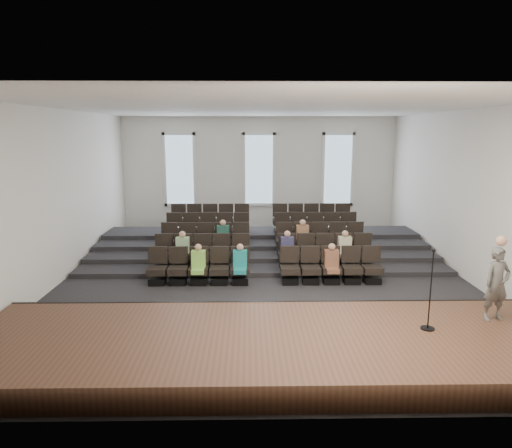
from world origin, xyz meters
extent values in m
plane|color=black|center=(0.00, 0.00, 0.00)|extent=(14.00, 14.00, 0.00)
cube|color=white|center=(0.00, 0.00, 5.01)|extent=(12.00, 14.00, 0.02)
cube|color=silver|center=(0.00, 7.02, 2.50)|extent=(12.00, 0.04, 5.00)
cube|color=silver|center=(0.00, -7.02, 2.50)|extent=(12.00, 0.04, 5.00)
cube|color=silver|center=(-6.02, 0.00, 2.50)|extent=(0.04, 14.00, 5.00)
cube|color=silver|center=(6.02, 0.00, 2.50)|extent=(0.04, 14.00, 5.00)
cube|color=#4F2F22|center=(0.00, -5.10, 0.25)|extent=(11.80, 3.60, 0.50)
cube|color=black|center=(0.00, -3.33, 0.25)|extent=(11.80, 0.06, 0.52)
cube|color=black|center=(0.00, 2.33, 0.07)|extent=(11.80, 4.80, 0.15)
cube|color=black|center=(0.00, 2.85, 0.15)|extent=(11.80, 3.75, 0.30)
cube|color=black|center=(0.00, 3.38, 0.22)|extent=(11.80, 2.70, 0.45)
cube|color=black|center=(0.00, 3.90, 0.30)|extent=(11.80, 1.65, 0.60)
cube|color=black|center=(-3.13, -0.60, 0.10)|extent=(0.47, 0.43, 0.20)
cube|color=black|center=(-3.13, -0.60, 0.41)|extent=(0.55, 0.50, 0.19)
cube|color=black|center=(-3.13, -0.39, 0.82)|extent=(0.55, 0.08, 0.50)
cube|color=black|center=(-2.53, -0.60, 0.10)|extent=(0.47, 0.43, 0.20)
cube|color=black|center=(-2.53, -0.60, 0.41)|extent=(0.55, 0.50, 0.19)
cube|color=black|center=(-2.53, -0.39, 0.82)|extent=(0.55, 0.08, 0.50)
cube|color=black|center=(-1.93, -0.60, 0.10)|extent=(0.47, 0.43, 0.20)
cube|color=black|center=(-1.93, -0.60, 0.41)|extent=(0.55, 0.50, 0.19)
cube|color=black|center=(-1.93, -0.39, 0.82)|extent=(0.55, 0.08, 0.50)
cube|color=black|center=(-1.33, -0.60, 0.10)|extent=(0.47, 0.43, 0.20)
cube|color=black|center=(-1.33, -0.60, 0.41)|extent=(0.55, 0.50, 0.19)
cube|color=black|center=(-1.33, -0.39, 0.82)|extent=(0.55, 0.08, 0.50)
cube|color=black|center=(-0.73, -0.60, 0.10)|extent=(0.47, 0.43, 0.20)
cube|color=black|center=(-0.73, -0.60, 0.41)|extent=(0.55, 0.50, 0.19)
cube|color=black|center=(-0.73, -0.39, 0.82)|extent=(0.55, 0.08, 0.50)
cube|color=black|center=(0.73, -0.60, 0.10)|extent=(0.47, 0.43, 0.20)
cube|color=black|center=(0.73, -0.60, 0.41)|extent=(0.55, 0.50, 0.19)
cube|color=black|center=(0.73, -0.39, 0.82)|extent=(0.55, 0.08, 0.50)
cube|color=black|center=(1.33, -0.60, 0.10)|extent=(0.47, 0.43, 0.20)
cube|color=black|center=(1.33, -0.60, 0.41)|extent=(0.55, 0.50, 0.19)
cube|color=black|center=(1.33, -0.39, 0.82)|extent=(0.55, 0.08, 0.50)
cube|color=black|center=(1.93, -0.60, 0.10)|extent=(0.47, 0.43, 0.20)
cube|color=black|center=(1.93, -0.60, 0.41)|extent=(0.55, 0.50, 0.19)
cube|color=black|center=(1.93, -0.39, 0.82)|extent=(0.55, 0.08, 0.50)
cube|color=black|center=(2.53, -0.60, 0.10)|extent=(0.47, 0.43, 0.20)
cube|color=black|center=(2.53, -0.60, 0.41)|extent=(0.55, 0.50, 0.19)
cube|color=black|center=(2.53, -0.39, 0.82)|extent=(0.55, 0.08, 0.50)
cube|color=black|center=(3.13, -0.60, 0.10)|extent=(0.47, 0.43, 0.20)
cube|color=black|center=(3.13, -0.60, 0.41)|extent=(0.55, 0.50, 0.19)
cube|color=black|center=(3.13, -0.39, 0.82)|extent=(0.55, 0.08, 0.50)
cube|color=black|center=(-3.13, 0.45, 0.25)|extent=(0.47, 0.43, 0.20)
cube|color=black|center=(-3.13, 0.45, 0.56)|extent=(0.55, 0.50, 0.19)
cube|color=black|center=(-3.13, 0.66, 0.97)|extent=(0.55, 0.08, 0.50)
cube|color=black|center=(-2.53, 0.45, 0.25)|extent=(0.47, 0.43, 0.20)
cube|color=black|center=(-2.53, 0.45, 0.56)|extent=(0.55, 0.50, 0.19)
cube|color=black|center=(-2.53, 0.66, 0.97)|extent=(0.55, 0.08, 0.50)
cube|color=black|center=(-1.93, 0.45, 0.25)|extent=(0.47, 0.43, 0.20)
cube|color=black|center=(-1.93, 0.45, 0.56)|extent=(0.55, 0.50, 0.19)
cube|color=black|center=(-1.93, 0.66, 0.97)|extent=(0.55, 0.08, 0.50)
cube|color=black|center=(-1.33, 0.45, 0.25)|extent=(0.47, 0.43, 0.20)
cube|color=black|center=(-1.33, 0.45, 0.56)|extent=(0.55, 0.50, 0.19)
cube|color=black|center=(-1.33, 0.66, 0.97)|extent=(0.55, 0.08, 0.50)
cube|color=black|center=(-0.73, 0.45, 0.25)|extent=(0.47, 0.43, 0.20)
cube|color=black|center=(-0.73, 0.45, 0.56)|extent=(0.55, 0.50, 0.19)
cube|color=black|center=(-0.73, 0.66, 0.97)|extent=(0.55, 0.08, 0.50)
cube|color=black|center=(0.73, 0.45, 0.25)|extent=(0.47, 0.43, 0.20)
cube|color=black|center=(0.73, 0.45, 0.56)|extent=(0.55, 0.50, 0.19)
cube|color=black|center=(0.73, 0.66, 0.97)|extent=(0.55, 0.08, 0.50)
cube|color=black|center=(1.33, 0.45, 0.25)|extent=(0.47, 0.43, 0.20)
cube|color=black|center=(1.33, 0.45, 0.56)|extent=(0.55, 0.50, 0.19)
cube|color=black|center=(1.33, 0.66, 0.97)|extent=(0.55, 0.08, 0.50)
cube|color=black|center=(1.93, 0.45, 0.25)|extent=(0.47, 0.43, 0.20)
cube|color=black|center=(1.93, 0.45, 0.56)|extent=(0.55, 0.50, 0.19)
cube|color=black|center=(1.93, 0.66, 0.97)|extent=(0.55, 0.08, 0.50)
cube|color=black|center=(2.53, 0.45, 0.25)|extent=(0.47, 0.43, 0.20)
cube|color=black|center=(2.53, 0.45, 0.56)|extent=(0.55, 0.50, 0.19)
cube|color=black|center=(2.53, 0.66, 0.97)|extent=(0.55, 0.08, 0.50)
cube|color=black|center=(3.13, 0.45, 0.25)|extent=(0.47, 0.43, 0.20)
cube|color=black|center=(3.13, 0.45, 0.56)|extent=(0.55, 0.50, 0.19)
cube|color=black|center=(3.13, 0.66, 0.97)|extent=(0.55, 0.08, 0.50)
cube|color=black|center=(-3.13, 1.50, 0.40)|extent=(0.47, 0.42, 0.20)
cube|color=black|center=(-3.13, 1.50, 0.71)|extent=(0.55, 0.50, 0.19)
cube|color=black|center=(-3.13, 1.71, 1.12)|extent=(0.55, 0.08, 0.50)
cube|color=black|center=(-2.53, 1.50, 0.40)|extent=(0.47, 0.42, 0.20)
cube|color=black|center=(-2.53, 1.50, 0.71)|extent=(0.55, 0.50, 0.19)
cube|color=black|center=(-2.53, 1.71, 1.12)|extent=(0.55, 0.08, 0.50)
cube|color=black|center=(-1.93, 1.50, 0.40)|extent=(0.47, 0.42, 0.20)
cube|color=black|center=(-1.93, 1.50, 0.71)|extent=(0.55, 0.50, 0.19)
cube|color=black|center=(-1.93, 1.71, 1.12)|extent=(0.55, 0.08, 0.50)
cube|color=black|center=(-1.33, 1.50, 0.40)|extent=(0.47, 0.42, 0.20)
cube|color=black|center=(-1.33, 1.50, 0.71)|extent=(0.55, 0.50, 0.19)
cube|color=black|center=(-1.33, 1.71, 1.12)|extent=(0.55, 0.08, 0.50)
cube|color=black|center=(-0.73, 1.50, 0.40)|extent=(0.47, 0.42, 0.20)
cube|color=black|center=(-0.73, 1.50, 0.71)|extent=(0.55, 0.50, 0.19)
cube|color=black|center=(-0.73, 1.71, 1.12)|extent=(0.55, 0.08, 0.50)
cube|color=black|center=(0.73, 1.50, 0.40)|extent=(0.47, 0.42, 0.20)
cube|color=black|center=(0.73, 1.50, 0.71)|extent=(0.55, 0.50, 0.19)
cube|color=black|center=(0.73, 1.71, 1.12)|extent=(0.55, 0.08, 0.50)
cube|color=black|center=(1.33, 1.50, 0.40)|extent=(0.47, 0.42, 0.20)
cube|color=black|center=(1.33, 1.50, 0.71)|extent=(0.55, 0.50, 0.19)
cube|color=black|center=(1.33, 1.71, 1.12)|extent=(0.55, 0.08, 0.50)
cube|color=black|center=(1.93, 1.50, 0.40)|extent=(0.47, 0.42, 0.20)
cube|color=black|center=(1.93, 1.50, 0.71)|extent=(0.55, 0.50, 0.19)
cube|color=black|center=(1.93, 1.71, 1.12)|extent=(0.55, 0.08, 0.50)
cube|color=black|center=(2.53, 1.50, 0.40)|extent=(0.47, 0.42, 0.20)
cube|color=black|center=(2.53, 1.50, 0.71)|extent=(0.55, 0.50, 0.19)
cube|color=black|center=(2.53, 1.71, 1.12)|extent=(0.55, 0.08, 0.50)
cube|color=black|center=(3.13, 1.50, 0.40)|extent=(0.47, 0.42, 0.20)
cube|color=black|center=(3.13, 1.50, 0.71)|extent=(0.55, 0.50, 0.19)
cube|color=black|center=(3.13, 1.71, 1.12)|extent=(0.55, 0.08, 0.50)
cube|color=black|center=(-3.13, 2.55, 0.55)|extent=(0.47, 0.42, 0.20)
cube|color=black|center=(-3.13, 2.55, 0.86)|extent=(0.55, 0.50, 0.19)
cube|color=black|center=(-3.13, 2.76, 1.27)|extent=(0.55, 0.08, 0.50)
cube|color=black|center=(-2.53, 2.55, 0.55)|extent=(0.47, 0.42, 0.20)
cube|color=black|center=(-2.53, 2.55, 0.86)|extent=(0.55, 0.50, 0.19)
cube|color=black|center=(-2.53, 2.76, 1.27)|extent=(0.55, 0.08, 0.50)
cube|color=black|center=(-1.93, 2.55, 0.55)|extent=(0.47, 0.42, 0.20)
cube|color=black|center=(-1.93, 2.55, 0.86)|extent=(0.55, 0.50, 0.19)
cube|color=black|center=(-1.93, 2.76, 1.27)|extent=(0.55, 0.08, 0.50)
cube|color=black|center=(-1.33, 2.55, 0.55)|extent=(0.47, 0.42, 0.20)
cube|color=black|center=(-1.33, 2.55, 0.86)|extent=(0.55, 0.50, 0.19)
cube|color=black|center=(-1.33, 2.76, 1.27)|extent=(0.55, 0.08, 0.50)
cube|color=black|center=(-0.73, 2.55, 0.55)|extent=(0.47, 0.42, 0.20)
cube|color=black|center=(-0.73, 2.55, 0.86)|extent=(0.55, 0.50, 0.19)
cube|color=black|center=(-0.73, 2.76, 1.27)|extent=(0.55, 0.08, 0.50)
cube|color=black|center=(0.73, 2.55, 0.55)|extent=(0.47, 0.42, 0.20)
cube|color=black|center=(0.73, 2.55, 0.86)|extent=(0.55, 0.50, 0.19)
cube|color=black|center=(0.73, 2.76, 1.27)|extent=(0.55, 0.08, 0.50)
cube|color=black|center=(1.33, 2.55, 0.55)|extent=(0.47, 0.42, 0.20)
cube|color=black|center=(1.33, 2.55, 0.86)|extent=(0.55, 0.50, 0.19)
cube|color=black|center=(1.33, 2.76, 1.27)|extent=(0.55, 0.08, 0.50)
cube|color=black|center=(1.93, 2.55, 0.55)|extent=(0.47, 0.42, 0.20)
cube|color=black|center=(1.93, 2.55, 0.86)|extent=(0.55, 0.50, 0.19)
cube|color=black|center=(1.93, 2.76, 1.27)|extent=(0.55, 0.08, 0.50)
cube|color=black|center=(2.53, 2.55, 0.55)|extent=(0.47, 0.42, 0.20)
cube|color=black|center=(2.53, 2.55, 0.86)|extent=(0.55, 0.50, 0.19)
cube|color=black|center=(2.53, 2.76, 1.27)|extent=(0.55, 0.08, 0.50)
cube|color=black|center=(3.13, 2.55, 0.55)|extent=(0.47, 0.42, 0.20)
cube|color=black|center=(3.13, 2.55, 0.86)|extent=(0.55, 0.50, 0.19)
cube|color=black|center=(3.13, 2.76, 1.27)|extent=(0.55, 0.08, 0.50)
cube|color=black|center=(-3.13, 3.60, 0.70)|extent=(0.47, 0.42, 0.20)
cube|color=black|center=(-3.13, 3.60, 1.01)|extent=(0.55, 0.50, 0.19)
cube|color=black|center=(-3.13, 3.81, 1.42)|extent=(0.55, 0.08, 0.50)
cube|color=black|center=(-2.53, 3.60, 0.70)|extent=(0.47, 0.42, 0.20)
cube|color=black|center=(-2.53, 3.60, 1.01)|extent=(0.55, 0.50, 0.19)
cube|color=black|center=(-2.53, 3.81, 1.42)|extent=(0.55, 0.08, 0.50)
cube|color=black|center=(-1.93, 3.60, 0.70)|extent=(0.47, 0.42, 0.20)
cube|color=black|center=(-1.93, 3.60, 1.01)|extent=(0.55, 0.50, 0.19)
cube|color=black|center=(-1.93, 3.81, 1.42)|extent=(0.55, 0.08, 0.50)
cube|color=black|center=(-1.33, 3.60, 0.70)|extent=(0.47, 0.42, 0.20)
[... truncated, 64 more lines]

